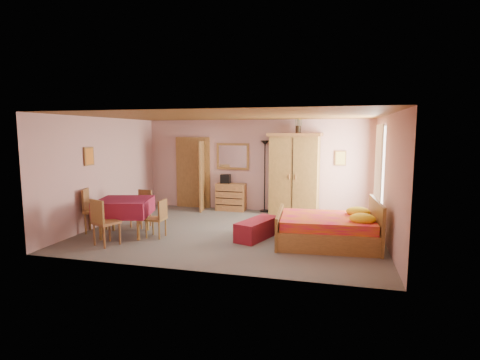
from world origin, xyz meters
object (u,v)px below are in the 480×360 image
(floor_lamp, at_px, (265,176))
(sunflower_vase, at_px, (298,123))
(chest_of_drawers, at_px, (231,197))
(wardrobe, at_px, (294,174))
(bed, at_px, (327,221))
(chair_north, at_px, (140,209))
(chair_west, at_px, (96,210))
(chair_south, at_px, (106,222))
(chair_east, at_px, (156,218))
(dining_table, at_px, (125,217))
(stereo, at_px, (225,179))
(bench, at_px, (257,229))
(wall_mirror, at_px, (233,156))

(floor_lamp, relative_size, sunflower_vase, 3.76)
(chest_of_drawers, bearing_deg, wardrobe, -1.97)
(bed, distance_m, chair_north, 4.34)
(wardrobe, relative_size, sunflower_vase, 4.14)
(floor_lamp, distance_m, sunflower_vase, 1.75)
(floor_lamp, relative_size, chair_west, 2.04)
(chest_of_drawers, height_order, chair_south, chair_south)
(wardrobe, height_order, chair_west, wardrobe)
(floor_lamp, relative_size, chair_east, 2.47)
(dining_table, distance_m, chair_west, 0.79)
(stereo, relative_size, bed, 0.14)
(wardrobe, xyz_separation_m, chair_east, (-2.62, -3.01, -0.70))
(wardrobe, bearing_deg, bench, -97.49)
(chair_north, distance_m, chair_east, 1.06)
(sunflower_vase, distance_m, dining_table, 5.07)
(sunflower_vase, xyz_separation_m, chair_east, (-2.70, -3.08, -2.08))
(sunflower_vase, xyz_separation_m, bench, (-0.57, -2.60, -2.29))
(stereo, height_order, dining_table, stereo)
(chair_south, bearing_deg, bed, 38.55)
(bench, bearing_deg, wardrobe, 78.85)
(chest_of_drawers, relative_size, sunflower_vase, 1.54)
(bench, distance_m, chair_east, 2.19)
(wall_mirror, relative_size, floor_lamp, 0.48)
(chair_east, bearing_deg, stereo, -10.80)
(wall_mirror, height_order, dining_table, wall_mirror)
(stereo, xyz_separation_m, bed, (2.93, -2.73, -0.45))
(bench, bearing_deg, bed, -2.38)
(bed, bearing_deg, stereo, 133.05)
(bench, height_order, dining_table, dining_table)
(wardrobe, height_order, sunflower_vase, sunflower_vase)
(dining_table, xyz_separation_m, chair_south, (0.04, -0.74, 0.07))
(chair_north, bearing_deg, floor_lamp, -123.69)
(chair_south, bearing_deg, floor_lamp, 81.18)
(chair_north, bearing_deg, wardrobe, -133.87)
(bench, xyz_separation_m, chair_north, (-2.89, 0.25, 0.24))
(chest_of_drawers, xyz_separation_m, wall_mirror, (0.00, 0.21, 1.16))
(dining_table, distance_m, chair_east, 0.73)
(dining_table, height_order, chair_west, chair_west)
(sunflower_vase, relative_size, bench, 0.45)
(dining_table, relative_size, chair_east, 1.33)
(sunflower_vase, distance_m, chair_north, 4.66)
(stereo, height_order, wardrobe, wardrobe)
(dining_table, bearing_deg, chair_north, 92.72)
(wall_mirror, height_order, stereo, wall_mirror)
(stereo, distance_m, wardrobe, 2.01)
(stereo, height_order, bed, stereo)
(dining_table, relative_size, chair_west, 1.10)
(wardrobe, distance_m, chair_west, 5.12)
(dining_table, bearing_deg, chair_west, 174.66)
(floor_lamp, distance_m, bed, 3.34)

